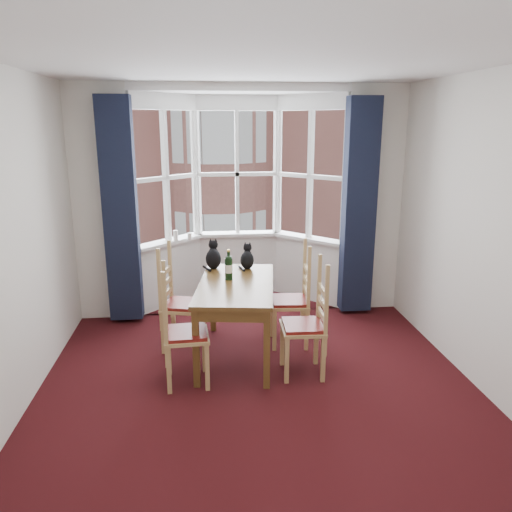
{
  "coord_description": "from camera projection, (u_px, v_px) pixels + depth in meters",
  "views": [
    {
      "loc": [
        -0.45,
        -3.77,
        2.35
      ],
      "look_at": [
        0.05,
        1.05,
        1.05
      ],
      "focal_mm": 35.0,
      "sensor_mm": 36.0,
      "label": 1
    }
  ],
  "objects": [
    {
      "name": "floor",
      "position": [
        262.0,
        406.0,
        4.28
      ],
      "size": [
        4.5,
        4.5,
        0.0
      ],
      "primitive_type": "plane",
      "color": "black",
      "rests_on": "ground"
    },
    {
      "name": "ceiling",
      "position": [
        264.0,
        58.0,
        3.55
      ],
      "size": [
        4.5,
        4.5,
        0.0
      ],
      "primitive_type": "plane",
      "rotation": [
        3.14,
        0.0,
        0.0
      ],
      "color": "white",
      "rests_on": "floor"
    },
    {
      "name": "wall_right",
      "position": [
        503.0,
        242.0,
        4.12
      ],
      "size": [
        0.0,
        4.5,
        4.5
      ],
      "primitive_type": "plane",
      "rotation": [
        1.57,
        0.0,
        -1.57
      ],
      "color": "silver",
      "rests_on": "floor"
    },
    {
      "name": "wall_near",
      "position": [
        337.0,
        402.0,
        1.76
      ],
      "size": [
        4.0,
        0.0,
        4.0
      ],
      "primitive_type": "plane",
      "rotation": [
        -1.57,
        0.0,
        0.0
      ],
      "color": "silver",
      "rests_on": "floor"
    },
    {
      "name": "wall_back_pier_left",
      "position": [
        103.0,
        205.0,
        5.91
      ],
      "size": [
        0.7,
        0.12,
        2.8
      ],
      "primitive_type": "cube",
      "color": "silver",
      "rests_on": "floor"
    },
    {
      "name": "wall_back_pier_right",
      "position": [
        373.0,
        201.0,
        6.24
      ],
      "size": [
        0.7,
        0.12,
        2.8
      ],
      "primitive_type": "cube",
      "color": "silver",
      "rests_on": "floor"
    },
    {
      "name": "bay_window",
      "position": [
        239.0,
        197.0,
        6.56
      ],
      "size": [
        2.76,
        0.94,
        2.8
      ],
      "color": "white",
      "rests_on": "floor"
    },
    {
      "name": "curtain_left",
      "position": [
        121.0,
        212.0,
        5.78
      ],
      "size": [
        0.38,
        0.22,
        2.6
      ],
      "primitive_type": "cube",
      "color": "black",
      "rests_on": "floor"
    },
    {
      "name": "curtain_right",
      "position": [
        359.0,
        208.0,
        6.06
      ],
      "size": [
        0.38,
        0.22,
        2.6
      ],
      "primitive_type": "cube",
      "color": "black",
      "rests_on": "floor"
    },
    {
      "name": "dining_table",
      "position": [
        236.0,
        293.0,
        5.03
      ],
      "size": [
        0.92,
        1.47,
        0.8
      ],
      "color": "brown",
      "rests_on": "floor"
    },
    {
      "name": "chair_left_near",
      "position": [
        176.0,
        336.0,
        4.54
      ],
      "size": [
        0.43,
        0.44,
        0.92
      ],
      "color": "tan",
      "rests_on": "floor"
    },
    {
      "name": "chair_left_far",
      "position": [
        175.0,
        305.0,
        5.29
      ],
      "size": [
        0.49,
        0.5,
        0.92
      ],
      "color": "tan",
      "rests_on": "floor"
    },
    {
      "name": "chair_right_near",
      "position": [
        312.0,
        327.0,
        4.73
      ],
      "size": [
        0.42,
        0.43,
        0.92
      ],
      "color": "tan",
      "rests_on": "floor"
    },
    {
      "name": "chair_right_far",
      "position": [
        298.0,
        302.0,
        5.39
      ],
      "size": [
        0.43,
        0.45,
        0.92
      ],
      "color": "tan",
      "rests_on": "floor"
    },
    {
      "name": "cat_left",
      "position": [
        213.0,
        257.0,
        5.48
      ],
      "size": [
        0.18,
        0.25,
        0.33
      ],
      "color": "black",
      "rests_on": "dining_table"
    },
    {
      "name": "cat_right",
      "position": [
        247.0,
        259.0,
        5.48
      ],
      "size": [
        0.18,
        0.23,
        0.29
      ],
      "color": "black",
      "rests_on": "dining_table"
    },
    {
      "name": "wine_bottle",
      "position": [
        229.0,
        267.0,
        5.07
      ],
      "size": [
        0.08,
        0.08,
        0.31
      ],
      "color": "black",
      "rests_on": "dining_table"
    },
    {
      "name": "candle_tall",
      "position": [
        176.0,
        235.0,
        6.45
      ],
      "size": [
        0.06,
        0.06,
        0.13
      ],
      "primitive_type": "cylinder",
      "color": "white",
      "rests_on": "bay_window"
    },
    {
      "name": "candle_short",
      "position": [
        190.0,
        236.0,
        6.5
      ],
      "size": [
        0.06,
        0.06,
        0.09
      ],
      "primitive_type": "cylinder",
      "color": "white",
      "rests_on": "bay_window"
    },
    {
      "name": "street",
      "position": [
        212.0,
        239.0,
        36.82
      ],
      "size": [
        80.0,
        80.0,
        0.0
      ],
      "primitive_type": "plane",
      "color": "#333335",
      "rests_on": "ground"
    },
    {
      "name": "tenement_building",
      "position": [
        216.0,
        145.0,
        17.32
      ],
      "size": [
        18.4,
        7.8,
        15.2
      ],
      "color": "#A86256",
      "rests_on": "street"
    }
  ]
}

